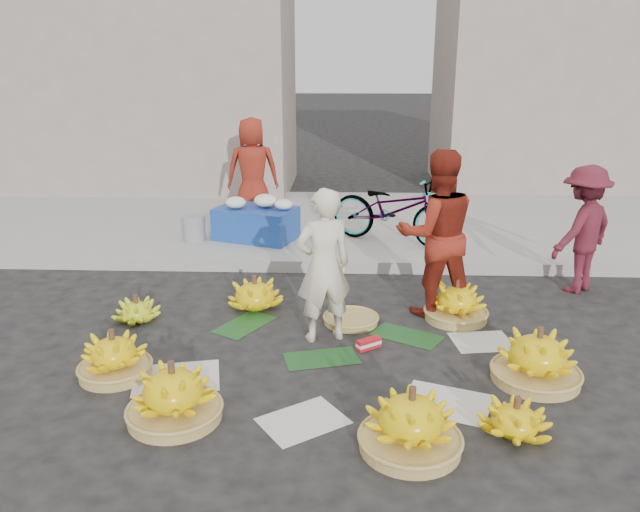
{
  "coord_description": "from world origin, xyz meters",
  "views": [
    {
      "loc": [
        0.08,
        -5.2,
        2.58
      ],
      "look_at": [
        -0.15,
        0.61,
        0.7
      ],
      "focal_mm": 35.0,
      "sensor_mm": 36.0,
      "label": 1
    }
  ],
  "objects_px": {
    "vendor_cream": "(324,266)",
    "bicycle": "(394,209)",
    "banana_bunch_4": "(537,358)",
    "flower_table": "(256,221)",
    "banana_bunch_0": "(114,356)"
  },
  "relations": [
    {
      "from": "vendor_cream",
      "to": "flower_table",
      "type": "height_order",
      "value": "vendor_cream"
    },
    {
      "from": "banana_bunch_4",
      "to": "banana_bunch_0",
      "type": "bearing_deg",
      "value": -179.15
    },
    {
      "from": "vendor_cream",
      "to": "bicycle",
      "type": "height_order",
      "value": "vendor_cream"
    },
    {
      "from": "banana_bunch_0",
      "to": "vendor_cream",
      "type": "bearing_deg",
      "value": 24.66
    },
    {
      "from": "vendor_cream",
      "to": "banana_bunch_0",
      "type": "bearing_deg",
      "value": 5.03
    },
    {
      "from": "flower_table",
      "to": "bicycle",
      "type": "bearing_deg",
      "value": 16.5
    },
    {
      "from": "banana_bunch_4",
      "to": "bicycle",
      "type": "xyz_separation_m",
      "value": [
        -0.93,
        3.56,
        0.38
      ]
    },
    {
      "from": "bicycle",
      "to": "banana_bunch_0",
      "type": "bearing_deg",
      "value": 170.99
    },
    {
      "from": "vendor_cream",
      "to": "bicycle",
      "type": "xyz_separation_m",
      "value": [
        0.85,
        2.82,
        -0.14
      ]
    },
    {
      "from": "banana_bunch_4",
      "to": "flower_table",
      "type": "bearing_deg",
      "value": 127.53
    },
    {
      "from": "vendor_cream",
      "to": "bicycle",
      "type": "bearing_deg",
      "value": -126.44
    },
    {
      "from": "banana_bunch_0",
      "to": "vendor_cream",
      "type": "distance_m",
      "value": 1.98
    },
    {
      "from": "banana_bunch_4",
      "to": "bicycle",
      "type": "distance_m",
      "value": 3.7
    },
    {
      "from": "flower_table",
      "to": "bicycle",
      "type": "relative_size",
      "value": 0.68
    },
    {
      "from": "banana_bunch_0",
      "to": "banana_bunch_4",
      "type": "xyz_separation_m",
      "value": [
        3.51,
        0.05,
        0.03
      ]
    }
  ]
}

